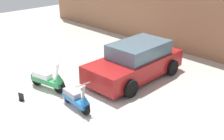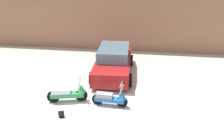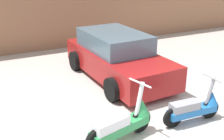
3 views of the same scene
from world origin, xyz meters
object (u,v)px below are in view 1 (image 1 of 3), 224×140
(scooter_front_right, at_px, (77,99))
(placard_near_left_scooter, at_px, (21,97))
(car_rear_left, at_px, (136,62))
(scooter_front_left, at_px, (49,79))

(scooter_front_right, bearing_deg, placard_near_left_scooter, -145.35)
(car_rear_left, height_order, placard_near_left_scooter, car_rear_left)
(scooter_front_left, bearing_deg, scooter_front_right, -16.07)
(scooter_front_left, distance_m, scooter_front_right, 1.63)
(scooter_front_right, bearing_deg, scooter_front_left, -179.48)
(scooter_front_right, distance_m, placard_near_left_scooter, 1.85)
(scooter_front_right, xyz_separation_m, placard_near_left_scooter, (-1.57, -0.95, -0.22))
(placard_near_left_scooter, bearing_deg, scooter_front_right, 31.27)
(car_rear_left, relative_size, placard_near_left_scooter, 14.88)
(scooter_front_left, distance_m, placard_near_left_scooter, 1.07)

